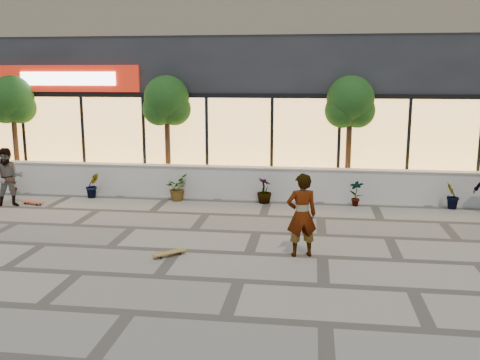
# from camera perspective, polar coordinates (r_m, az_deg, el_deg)

# --- Properties ---
(ground) EXTENTS (80.00, 80.00, 0.00)m
(ground) POSITION_cam_1_polar(r_m,az_deg,el_deg) (10.57, -0.12, -10.73)
(ground) COLOR gray
(ground) RESTS_ON ground
(planter_wall) EXTENTS (22.00, 0.42, 1.04)m
(planter_wall) POSITION_cam_1_polar(r_m,az_deg,el_deg) (17.11, 3.12, -0.34)
(planter_wall) COLOR silver
(planter_wall) RESTS_ON ground
(retail_building) EXTENTS (24.00, 9.17, 8.50)m
(retail_building) POSITION_cam_1_polar(r_m,az_deg,el_deg) (22.23, 4.41, 11.97)
(retail_building) COLOR #222227
(retail_building) RESTS_ON ground
(shrub_a) EXTENTS (0.43, 0.29, 0.81)m
(shrub_a) POSITION_cam_1_polar(r_m,az_deg,el_deg) (19.25, -23.14, -0.29)
(shrub_a) COLOR #143C13
(shrub_a) RESTS_ON ground
(shrub_b) EXTENTS (0.57, 0.57, 0.81)m
(shrub_b) POSITION_cam_1_polar(r_m,az_deg,el_deg) (17.98, -15.46, -0.55)
(shrub_b) COLOR #143C13
(shrub_b) RESTS_ON ground
(shrub_c) EXTENTS (0.68, 0.77, 0.81)m
(shrub_c) POSITION_cam_1_polar(r_m,az_deg,el_deg) (17.08, -6.79, -0.83)
(shrub_c) COLOR #143C13
(shrub_c) RESTS_ON ground
(shrub_d) EXTENTS (0.64, 0.64, 0.81)m
(shrub_d) POSITION_cam_1_polar(r_m,az_deg,el_deg) (16.60, 2.61, -1.11)
(shrub_d) COLOR #143C13
(shrub_d) RESTS_ON ground
(shrub_e) EXTENTS (0.46, 0.35, 0.81)m
(shrub_e) POSITION_cam_1_polar(r_m,az_deg,el_deg) (16.59, 12.29, -1.36)
(shrub_e) COLOR #143C13
(shrub_e) RESTS_ON ground
(shrub_f) EXTENTS (0.55, 0.57, 0.81)m
(shrub_f) POSITION_cam_1_polar(r_m,az_deg,el_deg) (17.05, 21.71, -1.58)
(shrub_f) COLOR #143C13
(shrub_f) RESTS_ON ground
(tree_west) EXTENTS (1.60, 1.50, 3.92)m
(tree_west) POSITION_cam_1_polar(r_m,az_deg,el_deg) (20.28, -23.12, 7.62)
(tree_west) COLOR #4C351B
(tree_west) RESTS_ON ground
(tree_midwest) EXTENTS (1.60, 1.50, 3.92)m
(tree_midwest) POSITION_cam_1_polar(r_m,az_deg,el_deg) (18.10, -7.83, 8.07)
(tree_midwest) COLOR #4C351B
(tree_midwest) RESTS_ON ground
(tree_mideast) EXTENTS (1.60, 1.50, 3.92)m
(tree_mideast) POSITION_cam_1_polar(r_m,az_deg,el_deg) (17.47, 11.67, 7.84)
(tree_mideast) COLOR #4C351B
(tree_mideast) RESTS_ON ground
(skater_center) EXTENTS (0.77, 0.61, 1.86)m
(skater_center) POSITION_cam_1_polar(r_m,az_deg,el_deg) (11.76, 6.59, -3.73)
(skater_center) COLOR silver
(skater_center) RESTS_ON ground
(skater_left) EXTENTS (1.06, 0.96, 1.79)m
(skater_left) POSITION_cam_1_polar(r_m,az_deg,el_deg) (17.51, -23.48, 0.24)
(skater_left) COLOR tan
(skater_left) RESTS_ON ground
(skateboard_center) EXTENTS (0.71, 0.68, 0.09)m
(skateboard_center) POSITION_cam_1_polar(r_m,az_deg,el_deg) (12.00, -7.56, -7.70)
(skateboard_center) COLOR olive
(skateboard_center) RESTS_ON ground
(skateboard_left) EXTENTS (0.80, 0.40, 0.09)m
(skateboard_left) POSITION_cam_1_polar(r_m,az_deg,el_deg) (17.67, -21.26, -2.20)
(skateboard_left) COLOR #C43E24
(skateboard_left) RESTS_ON ground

